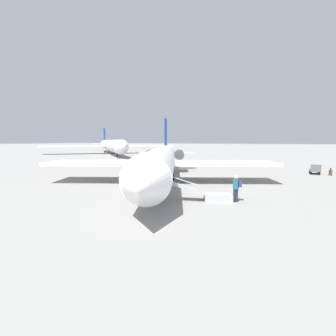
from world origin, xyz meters
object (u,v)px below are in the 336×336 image
(airplane_main, at_px, (161,161))
(boarding_stairs, at_px, (212,195))
(airplane_far_center, at_px, (111,145))
(suitcase, at_px, (331,173))
(luggage_cart, at_px, (315,170))
(passenger, at_px, (236,187))

(airplane_main, bearing_deg, boarding_stairs, 26.45)
(airplane_far_center, height_order, suitcase, airplane_far_center)
(suitcase, bearing_deg, luggage_cart, -111.75)
(airplane_far_center, distance_m, boarding_stairs, 65.49)
(airplane_main, bearing_deg, passenger, 34.32)
(boarding_stairs, bearing_deg, airplane_far_center, -70.08)
(airplane_main, distance_m, passenger, 9.67)
(passenger, bearing_deg, boarding_stairs, -6.92)
(passenger, relative_size, suitcase, 1.98)
(suitcase, bearing_deg, airplane_main, -50.41)
(suitcase, bearing_deg, passenger, -22.13)
(airplane_far_center, height_order, passenger, airplane_far_center)
(airplane_far_center, relative_size, suitcase, 45.94)
(airplane_main, bearing_deg, airplane_far_center, -161.07)
(luggage_cart, height_order, suitcase, luggage_cart)
(boarding_stairs, xyz_separation_m, suitcase, (-18.30, 8.77, -0.05))
(boarding_stairs, relative_size, passenger, 2.35)
(airplane_main, bearing_deg, luggage_cart, 110.38)
(passenger, bearing_deg, luggage_cart, -130.76)
(airplane_main, xyz_separation_m, luggage_cart, (-13.36, 13.85, -1.61))
(boarding_stairs, bearing_deg, suitcase, -139.19)
(boarding_stairs, distance_m, suitcase, 20.29)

